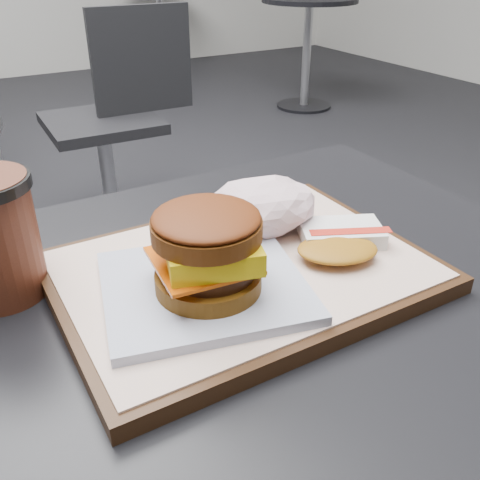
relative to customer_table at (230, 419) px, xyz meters
name	(u,v)px	position (x,y,z in m)	size (l,w,h in m)	color
customer_table	(230,419)	(0.00, 0.00, 0.00)	(0.80, 0.60, 0.77)	#A5A5AA
serving_tray	(242,272)	(0.02, 0.01, 0.20)	(0.38, 0.28, 0.02)	#311C0D
breakfast_sandwich	(207,259)	(-0.03, -0.02, 0.24)	(0.22, 0.21, 0.09)	silver
hash_brown	(339,240)	(0.13, -0.01, 0.22)	(0.13, 0.12, 0.02)	white
crumpled_wrapper	(263,206)	(0.08, 0.07, 0.23)	(0.13, 0.10, 0.06)	white
neighbor_chair	(117,108)	(0.42, 1.66, -0.07)	(0.61, 0.43, 0.88)	#B4B4B9
bg_table_near	(308,27)	(2.20, 2.80, -0.02)	(0.66, 0.66, 0.75)	black
bg_table_far	(160,7)	(1.80, 4.50, -0.02)	(0.66, 0.66, 0.75)	black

